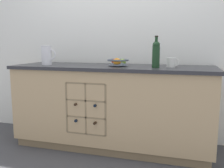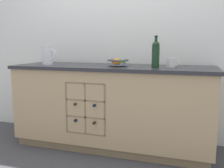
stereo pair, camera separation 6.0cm
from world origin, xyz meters
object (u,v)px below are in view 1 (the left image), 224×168
(fruit_bowl, at_px, (118,62))
(white_pitcher, at_px, (47,55))
(ceramic_mug, at_px, (172,62))
(standing_wine_bottle, at_px, (156,53))

(fruit_bowl, distance_m, white_pitcher, 0.82)
(white_pitcher, height_order, ceramic_mug, white_pitcher)
(fruit_bowl, relative_size, standing_wine_bottle, 0.73)
(white_pitcher, distance_m, standing_wine_bottle, 1.22)
(white_pitcher, xyz_separation_m, standing_wine_bottle, (1.22, -0.01, 0.03))
(ceramic_mug, bearing_deg, fruit_bowl, -176.62)
(ceramic_mug, relative_size, standing_wine_bottle, 0.41)
(fruit_bowl, xyz_separation_m, ceramic_mug, (0.55, 0.03, 0.00))
(fruit_bowl, bearing_deg, white_pitcher, -176.88)
(fruit_bowl, relative_size, white_pitcher, 1.07)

